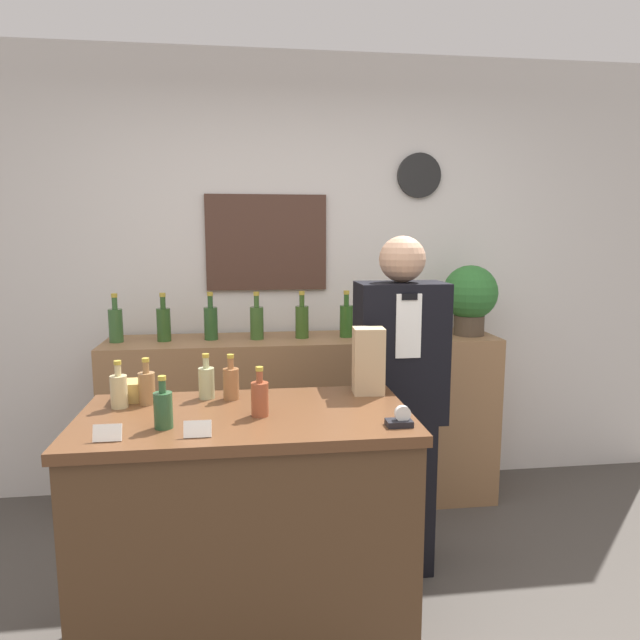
{
  "coord_description": "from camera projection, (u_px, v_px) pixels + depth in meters",
  "views": [
    {
      "loc": [
        -0.28,
        -1.58,
        1.63
      ],
      "look_at": [
        0.07,
        1.09,
        1.21
      ],
      "focal_mm": 32.0,
      "sensor_mm": 36.0,
      "label": 1
    }
  ],
  "objects": [
    {
      "name": "back_wall",
      "position": [
        291.0,
        277.0,
        3.59
      ],
      "size": [
        5.2,
        0.09,
        2.7
      ],
      "color": "silver",
      "rests_on": "ground_plane"
    },
    {
      "name": "potted_plant",
      "position": [
        470.0,
        296.0,
        3.42
      ],
      "size": [
        0.33,
        0.33,
        0.42
      ],
      "color": "#4C3D2D",
      "rests_on": "back_shelf"
    },
    {
      "name": "shelf_bottle_1",
      "position": [
        164.0,
        323.0,
        3.24
      ],
      "size": [
        0.08,
        0.08,
        0.28
      ],
      "color": "#2A4D1F",
      "rests_on": "back_shelf"
    },
    {
      "name": "counter_bottle_5",
      "position": [
        260.0,
        398.0,
        2.08
      ],
      "size": [
        0.06,
        0.06,
        0.18
      ],
      "color": "brown",
      "rests_on": "display_counter"
    },
    {
      "name": "price_card_left",
      "position": [
        107.0,
        433.0,
        1.83
      ],
      "size": [
        0.09,
        0.02,
        0.06
      ],
      "color": "white",
      "rests_on": "display_counter"
    },
    {
      "name": "shelf_bottle_5",
      "position": [
        346.0,
        320.0,
        3.37
      ],
      "size": [
        0.08,
        0.08,
        0.28
      ],
      "color": "#2A541D",
      "rests_on": "back_shelf"
    },
    {
      "name": "shelf_bottle_0",
      "position": [
        116.0,
        324.0,
        3.21
      ],
      "size": [
        0.08,
        0.08,
        0.28
      ],
      "color": "#32582B",
      "rests_on": "back_shelf"
    },
    {
      "name": "counter_bottle_4",
      "position": [
        231.0,
        382.0,
        2.29
      ],
      "size": [
        0.06,
        0.06,
        0.18
      ],
      "color": "#96623A",
      "rests_on": "display_counter"
    },
    {
      "name": "shelf_bottle_3",
      "position": [
        257.0,
        321.0,
        3.3
      ],
      "size": [
        0.08,
        0.08,
        0.28
      ],
      "color": "#345723",
      "rests_on": "back_shelf"
    },
    {
      "name": "back_shelf",
      "position": [
        304.0,
        420.0,
        3.43
      ],
      "size": [
        2.29,
        0.46,
        1.01
      ],
      "color": "#8E6642",
      "rests_on": "ground_plane"
    },
    {
      "name": "display_counter",
      "position": [
        248.0,
        534.0,
        2.19
      ],
      "size": [
        1.23,
        0.65,
        0.96
      ],
      "color": "#4C331E",
      "rests_on": "ground_plane"
    },
    {
      "name": "tape_dispenser",
      "position": [
        400.0,
        420.0,
        1.97
      ],
      "size": [
        0.09,
        0.06,
        0.07
      ],
      "color": "black",
      "rests_on": "display_counter"
    },
    {
      "name": "shopkeeper",
      "position": [
        399.0,
        408.0,
        2.7
      ],
      "size": [
        0.41,
        0.26,
        1.61
      ],
      "color": "black",
      "rests_on": "ground_plane"
    },
    {
      "name": "shelf_bottle_2",
      "position": [
        211.0,
        322.0,
        3.29
      ],
      "size": [
        0.08,
        0.08,
        0.28
      ],
      "color": "#264C23",
      "rests_on": "back_shelf"
    },
    {
      "name": "shelf_bottle_7",
      "position": [
        432.0,
        318.0,
        3.45
      ],
      "size": [
        0.08,
        0.08,
        0.28
      ],
      "color": "#30502B",
      "rests_on": "back_shelf"
    },
    {
      "name": "shelf_bottle_6",
      "position": [
        390.0,
        319.0,
        3.39
      ],
      "size": [
        0.08,
        0.08,
        0.28
      ],
      "color": "#2C5729",
      "rests_on": "back_shelf"
    },
    {
      "name": "shelf_bottle_4",
      "position": [
        302.0,
        320.0,
        3.34
      ],
      "size": [
        0.08,
        0.08,
        0.28
      ],
      "color": "#35541D",
      "rests_on": "back_shelf"
    },
    {
      "name": "counter_bottle_0",
      "position": [
        119.0,
        390.0,
        2.17
      ],
      "size": [
        0.06,
        0.06,
        0.18
      ],
      "color": "tan",
      "rests_on": "display_counter"
    },
    {
      "name": "paper_bag",
      "position": [
        368.0,
        361.0,
        2.36
      ],
      "size": [
        0.13,
        0.11,
        0.28
      ],
      "color": "tan",
      "rests_on": "display_counter"
    },
    {
      "name": "price_card_right",
      "position": [
        198.0,
        429.0,
        1.86
      ],
      "size": [
        0.09,
        0.02,
        0.06
      ],
      "color": "white",
      "rests_on": "display_counter"
    },
    {
      "name": "counter_bottle_2",
      "position": [
        163.0,
        409.0,
        1.95
      ],
      "size": [
        0.06,
        0.06,
        0.18
      ],
      "color": "#294E2C",
      "rests_on": "display_counter"
    },
    {
      "name": "counter_bottle_3",
      "position": [
        206.0,
        382.0,
        2.3
      ],
      "size": [
        0.06,
        0.06,
        0.18
      ],
      "color": "tan",
      "rests_on": "display_counter"
    },
    {
      "name": "counter_bottle_1",
      "position": [
        147.0,
        387.0,
        2.22
      ],
      "size": [
        0.06,
        0.06,
        0.18
      ],
      "color": "olive",
      "rests_on": "display_counter"
    },
    {
      "name": "gift_box",
      "position": [
        132.0,
        391.0,
        2.28
      ],
      "size": [
        0.12,
        0.12,
        0.08
      ],
      "color": "tan",
      "rests_on": "display_counter"
    }
  ]
}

